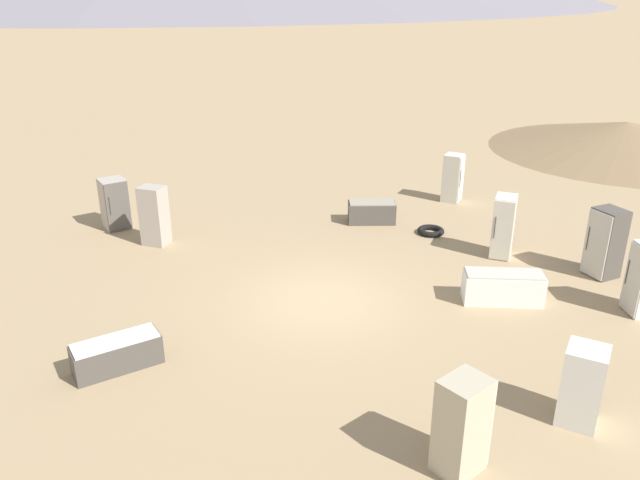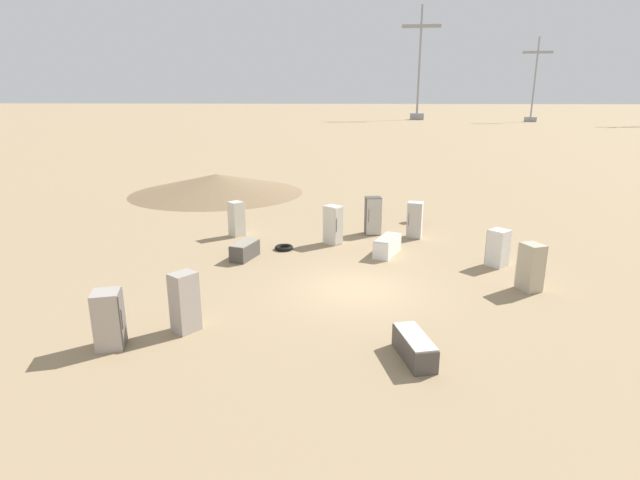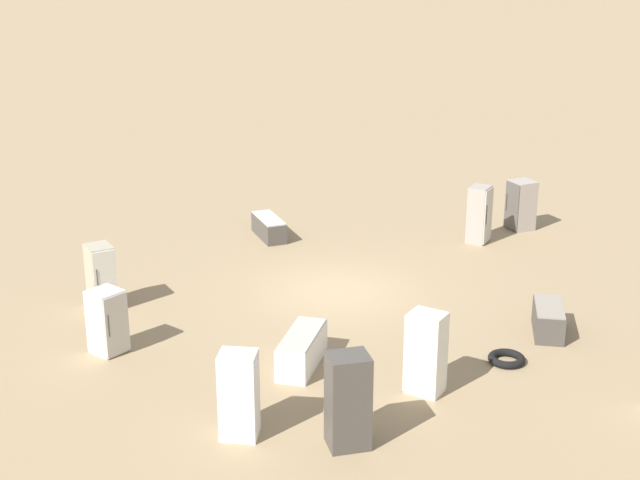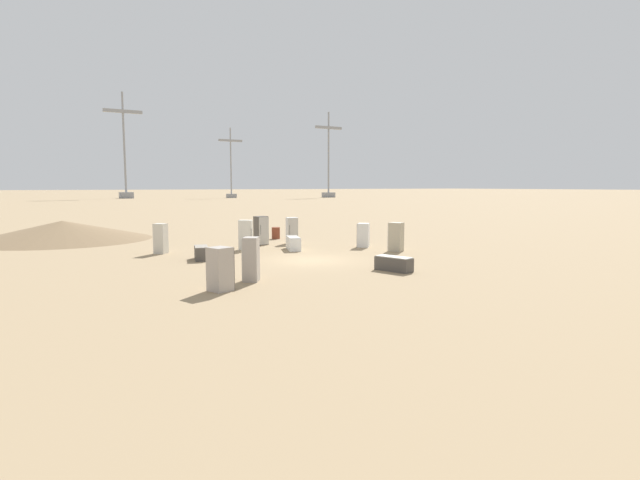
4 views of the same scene
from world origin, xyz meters
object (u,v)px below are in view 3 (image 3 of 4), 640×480
discarded_fridge_1 (426,353)px  discarded_fridge_5 (107,321)px  discarded_fridge_7 (348,400)px  discarded_fridge_9 (239,395)px  scrap_tire (507,359)px  discarded_fridge_8 (269,227)px  discarded_fridge_3 (521,205)px  discarded_fridge_0 (302,350)px  discarded_fridge_2 (479,214)px  discarded_fridge_6 (548,319)px  discarded_fridge_10 (101,277)px

discarded_fridge_1 → discarded_fridge_5: discarded_fridge_1 is taller
discarded_fridge_7 → discarded_fridge_9: 2.07m
discarded_fridge_1 → discarded_fridge_7: 2.65m
scrap_tire → discarded_fridge_8: bearing=-60.7°
discarded_fridge_3 → discarded_fridge_0: bearing=121.1°
discarded_fridge_3 → discarded_fridge_9: (8.97, 12.14, 0.07)m
discarded_fridge_2 → scrap_tire: size_ratio=2.14×
discarded_fridge_6 → discarded_fridge_10: 11.17m
discarded_fridge_5 → discarded_fridge_8: size_ratio=0.82×
discarded_fridge_5 → discarded_fridge_8: 8.85m
discarded_fridge_6 → discarded_fridge_0: bearing=-154.2°
discarded_fridge_0 → scrap_tire: size_ratio=2.43×
discarded_fridge_1 → discarded_fridge_2: (-3.47, -9.49, -0.00)m
discarded_fridge_6 → discarded_fridge_8: bearing=144.1°
discarded_fridge_0 → discarded_fridge_3: 12.03m
discarded_fridge_7 → discarded_fridge_10: discarded_fridge_7 is taller
discarded_fridge_0 → discarded_fridge_10: (4.92, -3.62, 0.46)m
discarded_fridge_3 → discarded_fridge_8: bearing=72.5°
discarded_fridge_6 → discarded_fridge_8: discarded_fridge_6 is taller
discarded_fridge_1 → discarded_fridge_6: bearing=-17.1°
discarded_fridge_8 → discarded_fridge_9: bearing=-110.9°
discarded_fridge_1 → discarded_fridge_6: discarded_fridge_1 is taller
discarded_fridge_7 → discarded_fridge_10: bearing=118.9°
discarded_fridge_0 → discarded_fridge_10: 6.12m
discarded_fridge_10 → discarded_fridge_1: bearing=120.1°
discarded_fridge_5 → scrap_tire: bearing=125.7°
discarded_fridge_5 → discarded_fridge_7: 6.68m
discarded_fridge_1 → discarded_fridge_10: size_ratio=1.06×
discarded_fridge_6 → discarded_fridge_1: bearing=-128.9°
discarded_fridge_6 → discarded_fridge_8: size_ratio=0.88×
discarded_fridge_1 → scrap_tire: size_ratio=2.15×
discarded_fridge_5 → discarded_fridge_1: bearing=114.0°
discarded_fridge_5 → discarded_fridge_7: (-5.06, 4.36, 0.18)m
discarded_fridge_0 → scrap_tire: discarded_fridge_0 is taller
discarded_fridge_1 → discarded_fridge_7: size_ratio=0.96×
discarded_fridge_2 → discarded_fridge_7: discarded_fridge_7 is taller
discarded_fridge_7 → discarded_fridge_2: bearing=55.2°
discarded_fridge_3 → discarded_fridge_8: (8.19, 0.28, -0.48)m
discarded_fridge_8 → discarded_fridge_0: bearing=-103.6°
discarded_fridge_3 → discarded_fridge_7: (6.95, 12.61, 0.12)m
discarded_fridge_8 → discarded_fridge_9: 11.90m
discarded_fridge_2 → discarded_fridge_7: 12.58m
discarded_fridge_3 → discarded_fridge_10: bearing=94.8°
discarded_fridge_5 → discarded_fridge_7: size_ratio=0.81×
discarded_fridge_7 → discarded_fridge_10: 8.92m
discarded_fridge_1 → scrap_tire: 2.55m
discarded_fridge_8 → discarded_fridge_9: discarded_fridge_9 is taller
scrap_tire → discarded_fridge_10: bearing=-21.8°
discarded_fridge_6 → scrap_tire: 2.05m
discarded_fridge_1 → discarded_fridge_7: bearing=172.2°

